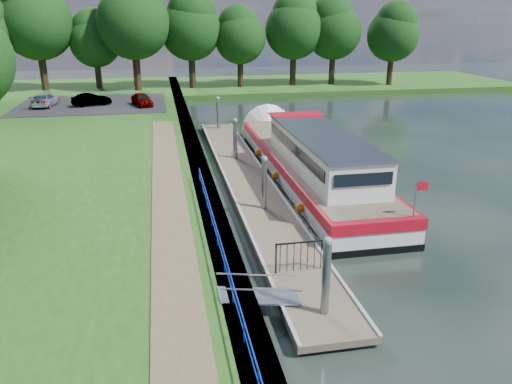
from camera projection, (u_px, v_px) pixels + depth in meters
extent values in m
plane|color=black|center=(319.00, 315.00, 15.90)|extent=(160.00, 160.00, 0.00)
cube|color=#473D2D|center=(199.00, 171.00, 29.20)|extent=(1.10, 90.00, 0.78)
cube|color=#204A15|center=(286.00, 85.00, 66.06)|extent=(60.00, 18.00, 0.60)
cube|color=brown|center=(170.00, 210.00, 22.25)|extent=(1.60, 40.00, 0.05)
cube|color=black|center=(93.00, 104.00, 48.82)|extent=(14.00, 12.00, 0.06)
cube|color=#0C2DBF|center=(220.00, 240.00, 17.69)|extent=(0.04, 18.00, 0.04)
cube|color=#0C2DBF|center=(221.00, 249.00, 17.81)|extent=(0.03, 18.00, 0.03)
cylinder|color=#0C2DBF|center=(259.00, 383.00, 11.33)|extent=(0.04, 0.04, 0.72)
cylinder|color=#0C2DBF|center=(244.00, 331.00, 13.18)|extent=(0.04, 0.04, 0.72)
cylinder|color=#0C2DBF|center=(233.00, 292.00, 15.03)|extent=(0.04, 0.04, 0.72)
cylinder|color=#0C2DBF|center=(224.00, 262.00, 16.88)|extent=(0.04, 0.04, 0.72)
cylinder|color=#0C2DBF|center=(217.00, 238.00, 18.73)|extent=(0.04, 0.04, 0.72)
cylinder|color=#0C2DBF|center=(212.00, 218.00, 20.58)|extent=(0.04, 0.04, 0.72)
cylinder|color=#0C2DBF|center=(207.00, 201.00, 22.43)|extent=(0.04, 0.04, 0.72)
cylinder|color=#0C2DBF|center=(203.00, 187.00, 24.28)|extent=(0.04, 0.04, 0.72)
cylinder|color=#0C2DBF|center=(199.00, 175.00, 26.13)|extent=(0.04, 0.04, 0.72)
cube|color=brown|center=(248.00, 181.00, 27.84)|extent=(2.50, 30.00, 0.24)
cube|color=#9EA0A3|center=(310.00, 297.00, 16.81)|extent=(2.30, 5.00, 0.30)
cube|color=#9EA0A3|center=(262.00, 211.00, 24.21)|extent=(2.30, 5.00, 0.30)
cube|color=#9EA0A3|center=(237.00, 165.00, 31.61)|extent=(2.30, 5.00, 0.30)
cube|color=#9EA0A3|center=(221.00, 137.00, 39.02)|extent=(2.30, 5.00, 0.30)
cube|color=#9EA0A3|center=(268.00, 177.00, 28.00)|extent=(0.12, 30.00, 0.06)
cube|color=#9EA0A3|center=(226.00, 180.00, 27.57)|extent=(0.12, 30.00, 0.06)
cylinder|color=gray|center=(325.00, 293.00, 15.07)|extent=(0.26, 0.26, 3.40)
sphere|color=gray|center=(328.00, 242.00, 14.50)|extent=(0.30, 0.30, 0.30)
cylinder|color=gray|center=(264.00, 194.00, 23.40)|extent=(0.26, 0.26, 3.40)
sphere|color=gray|center=(264.00, 159.00, 22.83)|extent=(0.30, 0.30, 0.30)
cylinder|color=gray|center=(235.00, 147.00, 31.73)|extent=(0.26, 0.26, 3.40)
sphere|color=gray|center=(235.00, 121.00, 31.16)|extent=(0.30, 0.30, 0.30)
cylinder|color=gray|center=(218.00, 120.00, 40.05)|extent=(0.26, 0.26, 3.40)
sphere|color=gray|center=(218.00, 98.00, 39.48)|extent=(0.30, 0.30, 0.30)
cube|color=#A5A8AD|center=(259.00, 296.00, 15.83)|extent=(2.58, 1.00, 0.43)
cube|color=#A5A8AD|center=(262.00, 290.00, 15.22)|extent=(2.58, 0.04, 0.41)
cube|color=#A5A8AD|center=(256.00, 275.00, 16.11)|extent=(2.58, 0.04, 0.41)
cube|color=black|center=(276.00, 259.00, 17.45)|extent=(0.05, 0.05, 1.15)
cube|color=black|center=(325.00, 254.00, 17.77)|extent=(0.05, 0.05, 1.15)
cube|color=black|center=(301.00, 242.00, 17.43)|extent=(1.85, 0.05, 0.05)
cube|color=black|center=(280.00, 258.00, 17.48)|extent=(0.02, 0.02, 1.10)
cube|color=black|center=(287.00, 258.00, 17.52)|extent=(0.02, 0.02, 1.10)
cube|color=black|center=(294.00, 257.00, 17.57)|extent=(0.02, 0.02, 1.10)
cube|color=black|center=(301.00, 256.00, 17.61)|extent=(0.02, 0.02, 1.10)
cube|color=black|center=(308.00, 256.00, 17.66)|extent=(0.02, 0.02, 1.10)
cube|color=black|center=(314.00, 255.00, 17.70)|extent=(0.02, 0.02, 1.10)
cube|color=black|center=(321.00, 255.00, 17.75)|extent=(0.02, 0.02, 1.10)
cube|color=black|center=(307.00, 179.00, 29.07)|extent=(4.00, 20.00, 0.55)
cube|color=silver|center=(307.00, 169.00, 28.87)|extent=(3.96, 19.90, 0.65)
cube|color=#A80B1B|center=(307.00, 160.00, 28.68)|extent=(4.04, 20.00, 0.48)
cube|color=brown|center=(308.00, 156.00, 28.60)|extent=(3.68, 19.20, 0.04)
cone|color=silver|center=(269.00, 131.00, 38.52)|extent=(4.00, 1.50, 4.00)
cube|color=silver|center=(322.00, 152.00, 26.00)|extent=(3.00, 11.00, 1.75)
cube|color=gray|center=(323.00, 134.00, 25.69)|extent=(3.10, 11.20, 0.10)
cube|color=black|center=(294.00, 148.00, 25.64)|extent=(0.04, 10.00, 0.55)
cube|color=black|center=(350.00, 146.00, 26.18)|extent=(0.04, 10.00, 0.55)
cube|color=black|center=(294.00, 125.00, 31.05)|extent=(2.60, 0.04, 0.55)
cube|color=black|center=(364.00, 180.00, 20.78)|extent=(2.60, 0.04, 0.55)
cube|color=#A80B1B|center=(296.00, 114.00, 30.47)|extent=(3.20, 1.60, 0.06)
cylinder|color=gray|center=(415.00, 200.00, 19.65)|extent=(0.05, 0.05, 1.50)
cube|color=#A80B1B|center=(422.00, 186.00, 19.51)|extent=(0.50, 0.02, 0.35)
sphere|color=#CD670B|center=(300.00, 208.00, 22.93)|extent=(0.44, 0.44, 0.44)
sphere|color=#CD670B|center=(275.00, 176.00, 27.56)|extent=(0.44, 0.44, 0.44)
sphere|color=#CD670B|center=(258.00, 153.00, 32.18)|extent=(0.44, 0.44, 0.44)
imported|color=#594C47|center=(329.00, 180.00, 21.51)|extent=(0.63, 0.74, 1.72)
cylinder|color=#332316|center=(44.00, 73.00, 57.54)|extent=(0.83, 0.83, 4.21)
sphere|color=black|center=(37.00, 24.00, 55.74)|extent=(7.95, 7.95, 7.95)
sphere|color=black|center=(32.00, 5.00, 55.13)|extent=(6.31, 6.31, 6.31)
cylinder|color=#332316|center=(99.00, 76.00, 59.27)|extent=(0.70, 0.70, 3.10)
sphere|color=black|center=(95.00, 42.00, 57.94)|extent=(5.85, 5.85, 5.85)
sphere|color=black|center=(92.00, 28.00, 57.58)|extent=(4.65, 4.65, 4.65)
cylinder|color=#332316|center=(137.00, 73.00, 57.57)|extent=(0.84, 0.84, 4.29)
sphere|color=black|center=(133.00, 23.00, 55.74)|extent=(8.10, 8.10, 8.10)
sphere|color=black|center=(132.00, 3.00, 55.20)|extent=(6.44, 6.44, 6.44)
cylinder|color=#332316|center=(192.00, 72.00, 60.65)|extent=(0.79, 0.79, 3.83)
sphere|color=black|center=(191.00, 29.00, 59.01)|extent=(7.24, 7.24, 7.24)
sphere|color=black|center=(192.00, 13.00, 58.23)|extent=(5.75, 5.75, 5.75)
cylinder|color=#332316|center=(240.00, 73.00, 61.56)|extent=(0.72, 0.72, 3.26)
sphere|color=black|center=(240.00, 38.00, 60.16)|extent=(6.16, 6.16, 6.16)
sphere|color=black|center=(238.00, 25.00, 59.85)|extent=(4.89, 4.89, 4.89)
cylinder|color=#332316|center=(293.00, 70.00, 62.95)|extent=(0.78, 0.78, 3.77)
sphere|color=black|center=(294.00, 30.00, 61.33)|extent=(7.13, 7.13, 7.13)
sphere|color=black|center=(295.00, 15.00, 60.98)|extent=(5.66, 5.66, 5.66)
cylinder|color=#332316|center=(332.00, 70.00, 63.91)|extent=(0.77, 0.77, 3.65)
sphere|color=black|center=(334.00, 32.00, 62.35)|extent=(6.89, 6.89, 6.89)
sphere|color=black|center=(332.00, 17.00, 61.72)|extent=(5.47, 5.47, 5.47)
cylinder|color=#332316|center=(390.00, 71.00, 63.48)|extent=(0.74, 0.74, 3.41)
sphere|color=black|center=(393.00, 35.00, 62.03)|extent=(6.43, 6.43, 6.43)
sphere|color=black|center=(397.00, 22.00, 61.32)|extent=(5.11, 5.11, 5.11)
imported|color=#999999|center=(142.00, 99.00, 47.60)|extent=(2.40, 3.81, 1.21)
imported|color=#999999|center=(91.00, 99.00, 47.58)|extent=(3.78, 2.46, 1.18)
imported|color=#999999|center=(45.00, 100.00, 47.27)|extent=(2.17, 4.35, 1.21)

